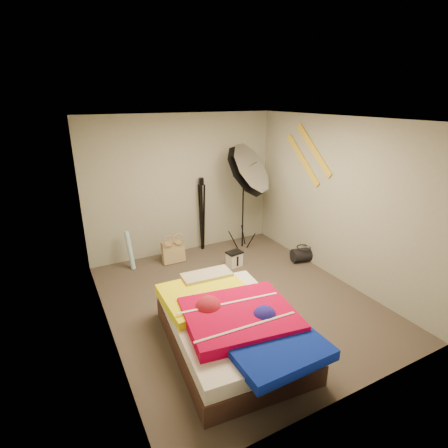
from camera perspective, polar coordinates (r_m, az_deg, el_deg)
floor at (r=5.15m, az=2.14°, el=-12.22°), size 4.00×4.00×0.00m
ceiling at (r=4.36m, az=2.58°, el=16.73°), size 4.00×4.00×0.00m
wall_back at (r=6.35m, az=-6.69°, el=6.27°), size 3.50×0.00×3.50m
wall_front at (r=3.19m, az=20.73°, el=-9.55°), size 3.50×0.00×3.50m
wall_left at (r=4.08m, az=-19.53°, el=-2.75°), size 0.00×4.00×4.00m
wall_right at (r=5.65m, az=17.98°, el=3.66°), size 0.00×4.00×4.00m
tote_bag at (r=6.19m, az=-8.28°, el=-4.50°), size 0.40×0.17×0.41m
wrapping_roll at (r=6.07m, az=-15.10°, el=-4.15°), size 0.14×0.21×0.67m
camera_case at (r=6.03m, az=1.70°, el=-5.79°), size 0.27×0.21×0.24m
duffel_bag at (r=6.35m, az=12.76°, el=-4.93°), size 0.44×0.32×0.24m
wall_stripe_upper at (r=5.92m, az=14.45°, el=11.68°), size 0.02×0.91×0.78m
wall_stripe_lower at (r=6.13m, az=12.73°, el=10.20°), size 0.02×0.91×0.78m
bed at (r=4.18m, az=1.15°, el=-16.24°), size 1.47×2.09×0.55m
photo_umbrella at (r=6.18m, az=3.55°, el=8.49°), size 1.03×1.18×2.11m
camera_tripod at (r=6.46m, az=-3.64°, el=2.41°), size 0.08×0.08×1.39m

